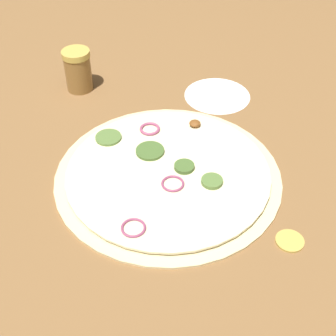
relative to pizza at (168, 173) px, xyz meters
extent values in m
plane|color=brown|center=(0.00, 0.00, -0.01)|extent=(3.00, 3.00, 0.00)
cylinder|color=beige|center=(0.00, 0.00, 0.00)|extent=(0.37, 0.37, 0.01)
cylinder|color=beige|center=(0.00, 0.00, 0.00)|extent=(0.33, 0.33, 0.00)
cylinder|color=#567538|center=(-0.10, -0.08, 0.01)|extent=(0.05, 0.05, 0.00)
cylinder|color=#47662D|center=(0.00, 0.03, 0.01)|extent=(0.03, 0.03, 0.01)
torus|color=#934266|center=(0.11, -0.08, 0.01)|extent=(0.04, 0.04, 0.00)
cylinder|color=#47662D|center=(-0.05, -0.02, 0.01)|extent=(0.05, 0.05, 0.01)
cylinder|color=#567538|center=(0.04, 0.06, 0.01)|extent=(0.03, 0.03, 0.01)
torus|color=#934266|center=(0.03, 0.00, 0.01)|extent=(0.04, 0.04, 0.00)
torus|color=#A34C70|center=(-0.11, -0.01, 0.01)|extent=(0.04, 0.04, 0.01)
ellipsoid|color=brown|center=(-0.11, 0.08, 0.01)|extent=(0.02, 0.02, 0.01)
cylinder|color=olive|center=(-0.30, -0.12, 0.03)|extent=(0.05, 0.05, 0.07)
cylinder|color=gold|center=(-0.30, -0.12, 0.07)|extent=(0.06, 0.06, 0.01)
cylinder|color=gold|center=(0.17, 0.14, 0.00)|extent=(0.04, 0.04, 0.01)
cylinder|color=white|center=(-0.21, 0.15, -0.01)|extent=(0.13, 0.13, 0.00)
camera|label=1|loc=(0.55, -0.13, 0.52)|focal=50.00mm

